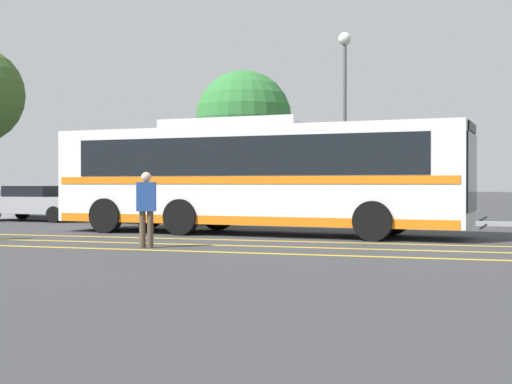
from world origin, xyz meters
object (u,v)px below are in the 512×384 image
parked_car_0 (37,203)px  tree_1 (244,119)px  transit_bus (256,174)px  pedestrian_1 (146,205)px  parked_car_1 (177,204)px  street_lamp (345,90)px

parked_car_0 → tree_1: (6.73, 4.89, 3.45)m
tree_1 → transit_bus: bearing=-70.3°
transit_bus → pedestrian_1: bearing=-6.8°
parked_car_0 → pedestrian_1: pedestrian_1 is taller
transit_bus → parked_car_0: bearing=-108.0°
parked_car_0 → tree_1: 9.00m
transit_bus → parked_car_1: transit_bus is taller
pedestrian_1 → tree_1: (-2.27, 14.15, 3.19)m
parked_car_1 → tree_1: (1.06, 4.66, 3.47)m
transit_bus → tree_1: size_ratio=1.97×
parked_car_0 → parked_car_1: 5.67m
parked_car_1 → pedestrian_1: (3.32, -9.48, 0.28)m
pedestrian_1 → tree_1: size_ratio=0.27×
parked_car_0 → tree_1: tree_1 is taller
parked_car_1 → transit_bus: bearing=-134.7°
transit_bus → street_lamp: (1.42, 6.55, 3.14)m
street_lamp → tree_1: bearing=149.9°
parked_car_0 → pedestrian_1: 12.91m
parked_car_0 → parked_car_1: parked_car_0 is taller
pedestrian_1 → tree_1: bearing=-100.6°
parked_car_0 → pedestrian_1: bearing=47.0°
pedestrian_1 → street_lamp: 12.29m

